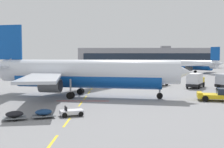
{
  "coord_description": "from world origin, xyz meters",
  "views": [
    {
      "loc": [
        22.98,
        -19.65,
        6.73
      ],
      "look_at": [
        22.3,
        33.17,
        3.39
      ],
      "focal_mm": 44.6,
      "sensor_mm": 36.0,
      "label": 1
    }
  ],
  "objects_px": {
    "airliner_foreground": "(84,73)",
    "ground_power_truck": "(157,79)",
    "catering_truck": "(195,80)",
    "baggage_train": "(44,113)",
    "airliner_far_right": "(14,63)",
    "pushback_tug": "(219,95)",
    "airliner_mid_left": "(190,65)"
  },
  "relations": [
    {
      "from": "pushback_tug",
      "to": "catering_truck",
      "type": "relative_size",
      "value": 0.89
    },
    {
      "from": "pushback_tug",
      "to": "baggage_train",
      "type": "relative_size",
      "value": 0.75
    },
    {
      "from": "airliner_far_right",
      "to": "catering_truck",
      "type": "bearing_deg",
      "value": -43.96
    },
    {
      "from": "airliner_foreground",
      "to": "pushback_tug",
      "type": "bearing_deg",
      "value": -10.62
    },
    {
      "from": "pushback_tug",
      "to": "airliner_mid_left",
      "type": "xyz_separation_m",
      "value": [
        14.67,
        72.33,
        2.44
      ]
    },
    {
      "from": "airliner_far_right",
      "to": "ground_power_truck",
      "type": "distance_m",
      "value": 76.28
    },
    {
      "from": "airliner_mid_left",
      "to": "ground_power_truck",
      "type": "xyz_separation_m",
      "value": [
        -21.13,
        -51.54,
        -1.7
      ]
    },
    {
      "from": "airliner_foreground",
      "to": "baggage_train",
      "type": "distance_m",
      "value": 16.66
    },
    {
      "from": "airliner_foreground",
      "to": "pushback_tug",
      "type": "xyz_separation_m",
      "value": [
        21.05,
        -3.95,
        -3.05
      ]
    },
    {
      "from": "catering_truck",
      "to": "airliner_far_right",
      "type": "bearing_deg",
      "value": 136.04
    },
    {
      "from": "pushback_tug",
      "to": "airliner_foreground",
      "type": "bearing_deg",
      "value": 169.38
    },
    {
      "from": "pushback_tug",
      "to": "catering_truck",
      "type": "xyz_separation_m",
      "value": [
        1.36,
        17.44,
        0.74
      ]
    },
    {
      "from": "airliner_far_right",
      "to": "baggage_train",
      "type": "distance_m",
      "value": 94.98
    },
    {
      "from": "catering_truck",
      "to": "baggage_train",
      "type": "height_order",
      "value": "catering_truck"
    },
    {
      "from": "airliner_far_right",
      "to": "ground_power_truck",
      "type": "xyz_separation_m",
      "value": [
        52.75,
        -55.06,
        -2.19
      ]
    },
    {
      "from": "ground_power_truck",
      "to": "airliner_foreground",
      "type": "bearing_deg",
      "value": -130.91
    },
    {
      "from": "pushback_tug",
      "to": "airliner_mid_left",
      "type": "height_order",
      "value": "airliner_mid_left"
    },
    {
      "from": "airliner_far_right",
      "to": "catering_truck",
      "type": "relative_size",
      "value": 4.47
    },
    {
      "from": "ground_power_truck",
      "to": "pushback_tug",
      "type": "bearing_deg",
      "value": -72.75
    },
    {
      "from": "airliner_far_right",
      "to": "baggage_train",
      "type": "xyz_separation_m",
      "value": [
        35.59,
        -88.0,
        -3.31
      ]
    },
    {
      "from": "pushback_tug",
      "to": "ground_power_truck",
      "type": "distance_m",
      "value": 21.79
    },
    {
      "from": "baggage_train",
      "to": "airliner_mid_left",
      "type": "bearing_deg",
      "value": 65.62
    },
    {
      "from": "catering_truck",
      "to": "ground_power_truck",
      "type": "distance_m",
      "value": 8.51
    },
    {
      "from": "airliner_foreground",
      "to": "airliner_mid_left",
      "type": "relative_size",
      "value": 1.33
    },
    {
      "from": "airliner_mid_left",
      "to": "catering_truck",
      "type": "xyz_separation_m",
      "value": [
        -13.31,
        -54.9,
        -1.7
      ]
    },
    {
      "from": "ground_power_truck",
      "to": "baggage_train",
      "type": "height_order",
      "value": "ground_power_truck"
    },
    {
      "from": "airliner_mid_left",
      "to": "ground_power_truck",
      "type": "distance_m",
      "value": 55.73
    },
    {
      "from": "airliner_foreground",
      "to": "baggage_train",
      "type": "height_order",
      "value": "airliner_foreground"
    },
    {
      "from": "catering_truck",
      "to": "baggage_train",
      "type": "bearing_deg",
      "value": -130.17
    },
    {
      "from": "airliner_foreground",
      "to": "ground_power_truck",
      "type": "height_order",
      "value": "airliner_foreground"
    },
    {
      "from": "airliner_foreground",
      "to": "catering_truck",
      "type": "distance_m",
      "value": 26.26
    },
    {
      "from": "airliner_mid_left",
      "to": "catering_truck",
      "type": "distance_m",
      "value": 56.51
    }
  ]
}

